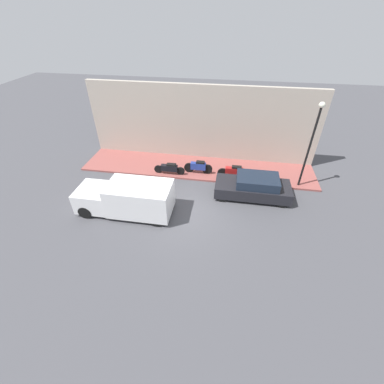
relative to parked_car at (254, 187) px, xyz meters
name	(u,v)px	position (x,y,z in m)	size (l,w,h in m)	color
ground_plane	(185,213)	(-2.07, 3.58, -0.65)	(60.00, 60.00, 0.00)	#47474C
sidewalk	(197,168)	(2.55, 3.58, -0.59)	(2.99, 15.31, 0.12)	#934C47
building_facade	(201,124)	(4.19, 3.58, 1.88)	(0.30, 15.31, 5.05)	#B2A899
parked_car	(254,187)	(0.00, 0.00, 0.00)	(1.74, 4.21, 1.35)	black
delivery_van	(126,198)	(-2.46, 6.60, 0.26)	(1.86, 4.98, 1.78)	white
motorcycle_blue	(198,167)	(1.83, 3.42, -0.07)	(0.30, 1.83, 0.84)	navy
motorcycle_red	(234,172)	(1.53, 1.14, -0.05)	(0.30, 2.02, 0.88)	#B21E1E
motorcycle_black	(170,168)	(1.43, 5.23, -0.13)	(0.30, 2.00, 0.73)	black
streetlamp	(312,137)	(1.44, -2.79, 2.60)	(0.31, 0.31, 5.00)	black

